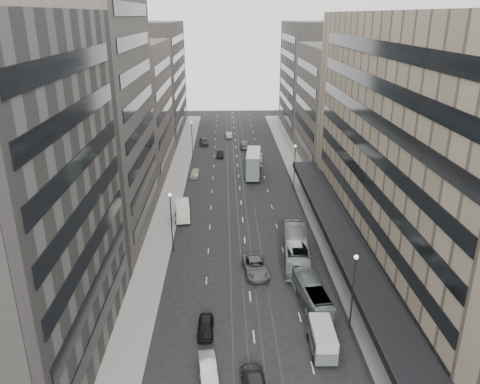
{
  "coord_description": "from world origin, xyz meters",
  "views": [
    {
      "loc": [
        -2.63,
        -43.76,
        29.57
      ],
      "look_at": [
        -0.5,
        19.56,
        5.5
      ],
      "focal_mm": 35.0,
      "sensor_mm": 36.0,
      "label": 1
    }
  ],
  "objects": [
    {
      "name": "ground",
      "position": [
        0.0,
        0.0,
        0.0
      ],
      "size": [
        220.0,
        220.0,
        0.0
      ],
      "primitive_type": "plane",
      "color": "black",
      "rests_on": "ground"
    },
    {
      "name": "sidewalk_right",
      "position": [
        12.0,
        37.5,
        0.07
      ],
      "size": [
        4.0,
        125.0,
        0.15
      ],
      "primitive_type": "cube",
      "color": "gray",
      "rests_on": "ground"
    },
    {
      "name": "sidewalk_left",
      "position": [
        -12.0,
        37.5,
        0.07
      ],
      "size": [
        4.0,
        125.0,
        0.15
      ],
      "primitive_type": "cube",
      "color": "gray",
      "rests_on": "ground"
    },
    {
      "name": "department_store",
      "position": [
        21.45,
        8.0,
        14.95
      ],
      "size": [
        19.2,
        60.0,
        30.0
      ],
      "color": "gray",
      "rests_on": "ground"
    },
    {
      "name": "building_right_mid",
      "position": [
        21.5,
        52.0,
        12.0
      ],
      "size": [
        15.0,
        28.0,
        24.0
      ],
      "primitive_type": "cube",
      "color": "#44403B",
      "rests_on": "ground"
    },
    {
      "name": "building_right_far",
      "position": [
        21.5,
        82.0,
        14.0
      ],
      "size": [
        15.0,
        32.0,
        28.0
      ],
      "primitive_type": "cube",
      "color": "#5E5B55",
      "rests_on": "ground"
    },
    {
      "name": "building_left_b",
      "position": [
        -21.5,
        19.0,
        17.0
      ],
      "size": [
        15.0,
        26.0,
        34.0
      ],
      "primitive_type": "cube",
      "color": "#44403B",
      "rests_on": "ground"
    },
    {
      "name": "building_left_c",
      "position": [
        -21.5,
        46.0,
        12.5
      ],
      "size": [
        15.0,
        28.0,
        25.0
      ],
      "primitive_type": "cube",
      "color": "#6D5F55",
      "rests_on": "ground"
    },
    {
      "name": "building_left_d",
      "position": [
        -21.5,
        79.0,
        14.0
      ],
      "size": [
        15.0,
        38.0,
        28.0
      ],
      "primitive_type": "cube",
      "color": "#5E5B55",
      "rests_on": "ground"
    },
    {
      "name": "lamp_right_near",
      "position": [
        9.7,
        -5.0,
        5.2
      ],
      "size": [
        0.44,
        0.44,
        8.32
      ],
      "color": "#262628",
      "rests_on": "ground"
    },
    {
      "name": "lamp_right_far",
      "position": [
        9.7,
        35.0,
        5.2
      ],
      "size": [
        0.44,
        0.44,
        8.32
      ],
      "color": "#262628",
      "rests_on": "ground"
    },
    {
      "name": "lamp_left_near",
      "position": [
        -9.7,
        12.0,
        5.2
      ],
      "size": [
        0.44,
        0.44,
        8.32
      ],
      "color": "#262628",
      "rests_on": "ground"
    },
    {
      "name": "lamp_left_far",
      "position": [
        -9.7,
        55.0,
        5.2
      ],
      "size": [
        0.44,
        0.44,
        8.32
      ],
      "color": "#262628",
      "rests_on": "ground"
    },
    {
      "name": "bus_near",
      "position": [
        6.55,
        -0.75,
        1.35
      ],
      "size": [
        3.43,
        9.92,
        2.71
      ],
      "primitive_type": "imported",
      "rotation": [
        0.0,
        0.0,
        3.26
      ],
      "color": "slate",
      "rests_on": "ground"
    },
    {
      "name": "bus_far",
      "position": [
        6.28,
        9.03,
        1.71
      ],
      "size": [
        4.12,
        12.48,
        3.41
      ],
      "primitive_type": "imported",
      "rotation": [
        0.0,
        0.0,
        3.04
      ],
      "color": "gray",
      "rests_on": "ground"
    },
    {
      "name": "double_decker",
      "position": [
        2.85,
        42.5,
        2.7
      ],
      "size": [
        3.5,
        9.33,
        5.0
      ],
      "rotation": [
        0.0,
        0.0,
        -0.09
      ],
      "color": "slate",
      "rests_on": "ground"
    },
    {
      "name": "vw_microbus",
      "position": [
        6.23,
        -8.32,
        1.46
      ],
      "size": [
        2.33,
        4.92,
        2.63
      ],
      "rotation": [
        0.0,
        0.0,
        -0.02
      ],
      "color": "#505457",
      "rests_on": "ground"
    },
    {
      "name": "panel_van",
      "position": [
        -9.2,
        22.11,
        1.59
      ],
      "size": [
        2.67,
        4.77,
        2.88
      ],
      "rotation": [
        0.0,
        0.0,
        0.11
      ],
      "color": "beige",
      "rests_on": "ground"
    },
    {
      "name": "sedan_0",
      "position": [
        -4.74,
        -5.17,
        0.67
      ],
      "size": [
        1.61,
        3.95,
        1.34
      ],
      "primitive_type": "imported",
      "rotation": [
        0.0,
        0.0,
        -0.01
      ],
      "color": "black",
      "rests_on": "ground"
    },
    {
      "name": "sedan_1",
      "position": [
        -4.33,
        -10.99,
        0.69
      ],
      "size": [
        1.95,
        4.31,
        1.37
      ],
      "primitive_type": "imported",
      "rotation": [
        0.0,
        0.0,
        0.12
      ],
      "color": "silver",
      "rests_on": "ground"
    },
    {
      "name": "sedan_2",
      "position": [
        0.95,
        6.2,
        0.84
      ],
      "size": [
        3.48,
        6.32,
        1.68
      ],
      "primitive_type": "imported",
      "rotation": [
        0.0,
        0.0,
        0.12
      ],
      "color": "#59595B",
      "rests_on": "ground"
    },
    {
      "name": "sedan_3",
      "position": [
        -0.4,
        -12.85,
        0.73
      ],
      "size": [
        2.55,
        5.23,
        1.47
      ],
      "primitive_type": "imported",
      "rotation": [
        0.0,
        0.0,
        3.24
      ],
      "color": "#262628",
      "rests_on": "ground"
    },
    {
      "name": "sedan_4",
      "position": [
        -8.5,
        42.65,
        0.74
      ],
      "size": [
        1.93,
        4.4,
        1.47
      ],
      "primitive_type": "imported",
      "rotation": [
        0.0,
        0.0,
        -0.05
      ],
      "color": "#C2B5A0",
      "rests_on": "ground"
    },
    {
      "name": "sedan_5",
      "position": [
        -3.68,
        56.27,
        0.7
      ],
      "size": [
        1.52,
        4.24,
        1.39
      ],
      "primitive_type": "imported",
      "rotation": [
        0.0,
        0.0,
        0.01
      ],
      "color": "black",
      "rests_on": "ground"
    },
    {
      "name": "sedan_6",
      "position": [
        4.14,
        53.42,
        0.83
      ],
      "size": [
        3.21,
        6.18,
        1.67
      ],
      "primitive_type": "imported",
      "rotation": [
        0.0,
        0.0,
        3.07
      ],
      "color": "silver",
      "rests_on": "ground"
    },
    {
      "name": "sedan_7",
      "position": [
        2.13,
        63.76,
        0.81
      ],
      "size": [
        2.57,
        5.73,
        1.63
      ],
      "primitive_type": "imported",
      "rotation": [
        0.0,
        0.0,
        3.09
      ],
      "color": "#5E5E61",
      "rests_on": "ground"
    },
    {
      "name": "sedan_8",
      "position": [
        -7.7,
        66.76,
        0.84
      ],
      "size": [
        2.59,
        5.14,
        1.68
      ],
      "primitive_type": "imported",
      "rotation": [
        0.0,
        0.0,
        0.13
      ],
      "color": "#2A2A2D",
      "rests_on": "ground"
    },
    {
      "name": "sedan_9",
      "position": [
        -1.58,
        73.86,
        0.72
      ],
      "size": [
        1.76,
        4.47,
        1.45
      ],
      "primitive_type": "imported",
      "rotation": [
        0.0,
        0.0,
        3.19
      ],
      "color": "#9F9684",
      "rests_on": "ground"
    }
  ]
}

